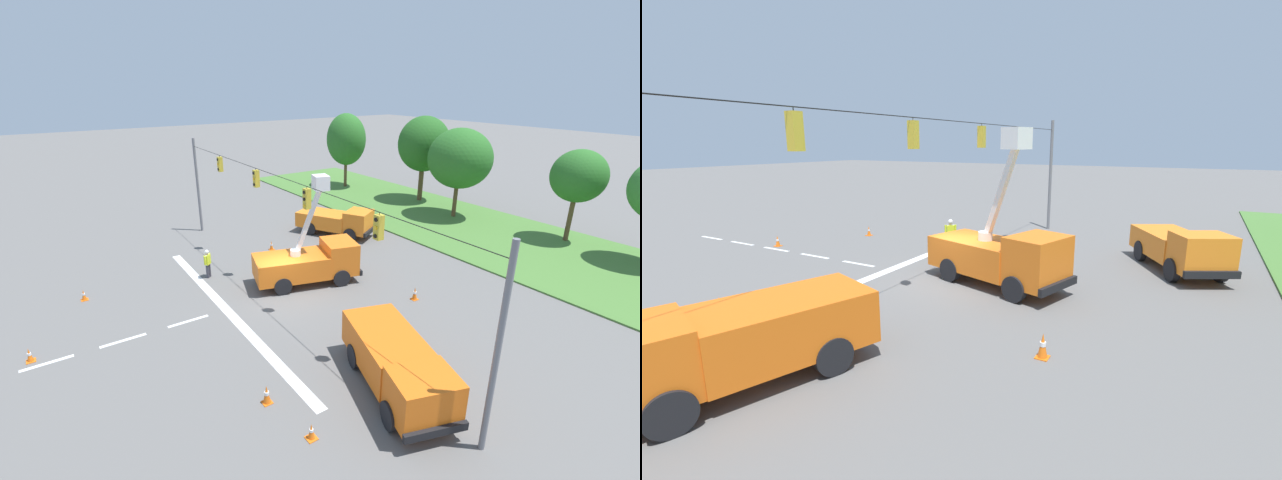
{
  "view_description": "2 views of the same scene",
  "coord_description": "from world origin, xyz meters",
  "views": [
    {
      "loc": [
        18.86,
        -10.25,
        11.1
      ],
      "look_at": [
        -0.92,
        3.14,
        2.23
      ],
      "focal_mm": 24.0,
      "sensor_mm": 36.0,
      "label": 1
    },
    {
      "loc": [
        15.07,
        8.84,
        5.73
      ],
      "look_at": [
        0.15,
        0.54,
        1.87
      ],
      "focal_mm": 24.0,
      "sensor_mm": 36.0,
      "label": 2
    }
  ],
  "objects": [
    {
      "name": "traffic_cone_foreground_right",
      "position": [
        -3.98,
        1.1,
        0.33
      ],
      "size": [
        0.36,
        0.36,
        0.67
      ],
      "color": "orange",
      "rests_on": "ground"
    },
    {
      "name": "traffic_cone_foreground_left",
      "position": [
        7.27,
        -4.76,
        0.37
      ],
      "size": [
        0.36,
        0.36,
        0.75
      ],
      "color": "orange",
      "rests_on": "ground"
    },
    {
      "name": "traffic_cone_mid_left",
      "position": [
        -0.55,
        -11.88,
        0.3
      ],
      "size": [
        0.36,
        0.36,
        0.62
      ],
      "color": "orange",
      "rests_on": "ground"
    },
    {
      "name": "traffic_cone_lane_edge_a",
      "position": [
        9.6,
        -4.33,
        0.28
      ],
      "size": [
        0.36,
        0.36,
        0.6
      ],
      "color": "orange",
      "rests_on": "ground"
    },
    {
      "name": "utility_truck_support_near",
      "position": [
        -6.25,
        8.33,
        1.1
      ],
      "size": [
        6.21,
        4.76,
        2.09
      ],
      "color": "orange",
      "rests_on": "ground"
    },
    {
      "name": "utility_truck_bucket_lift",
      "position": [
        -0.37,
        2.05,
        1.37
      ],
      "size": [
        3.93,
        6.47,
        6.31
      ],
      "color": "orange",
      "rests_on": "ground"
    },
    {
      "name": "traffic_cone_near_bucket",
      "position": [
        -5.32,
        -9.28,
        0.29
      ],
      "size": [
        0.36,
        0.36,
        0.61
      ],
      "color": "orange",
      "rests_on": "ground"
    },
    {
      "name": "traffic_cone_lane_edge_b",
      "position": [
        -6.2,
        2.6,
        0.31
      ],
      "size": [
        0.36,
        0.36,
        0.65
      ],
      "color": "orange",
      "rests_on": "ground"
    },
    {
      "name": "utility_truck_support_far",
      "position": [
        9.32,
        -0.32,
        1.19
      ],
      "size": [
        6.51,
        4.08,
        2.07
      ],
      "color": "orange",
      "rests_on": "ground"
    },
    {
      "name": "signal_gantry",
      "position": [
        -0.03,
        -0.0,
        4.58
      ],
      "size": [
        26.2,
        0.33,
        7.2
      ],
      "color": "slate",
      "rests_on": "ground"
    },
    {
      "name": "road_worker",
      "position": [
        -4.33,
        -2.66,
        1.0
      ],
      "size": [
        0.46,
        0.52,
        1.77
      ],
      "color": "#383842",
      "rests_on": "ground"
    },
    {
      "name": "lane_markings",
      "position": [
        0.0,
        -4.82,
        0.0
      ],
      "size": [
        17.6,
        15.25,
        0.01
      ],
      "color": "silver",
      "rests_on": "ground"
    },
    {
      "name": "traffic_cone_mid_right",
      "position": [
        4.65,
        5.56,
        0.35
      ],
      "size": [
        0.36,
        0.36,
        0.72
      ],
      "color": "orange",
      "rests_on": "ground"
    },
    {
      "name": "ground_plane",
      "position": [
        0.0,
        0.0,
        0.0
      ],
      "size": [
        200.0,
        200.0,
        0.0
      ],
      "primitive_type": "plane",
      "color": "#605E5B"
    }
  ]
}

